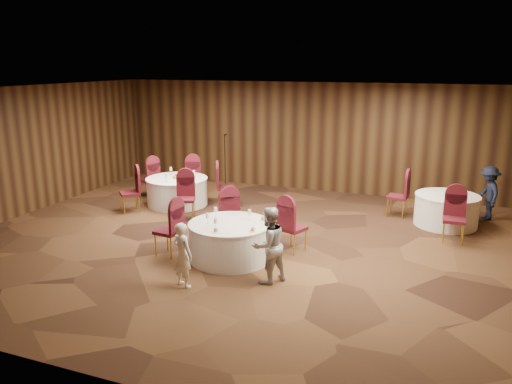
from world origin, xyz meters
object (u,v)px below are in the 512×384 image
(mic_stand, at_px, (225,173))
(man_c, at_px, (488,193))
(table_right, at_px, (446,210))
(woman_b, at_px, (269,245))
(table_main, at_px, (230,241))
(table_left, at_px, (177,191))
(woman_a, at_px, (183,255))

(mic_stand, relative_size, man_c, 1.26)
(table_right, xyz_separation_m, woman_b, (-2.86, -4.49, 0.31))
(man_c, bearing_deg, woman_b, -52.50)
(mic_stand, height_order, woman_b, mic_stand)
(table_main, bearing_deg, mic_stand, 115.51)
(table_left, distance_m, table_right, 6.86)
(table_left, bearing_deg, man_c, 11.69)
(table_left, xyz_separation_m, table_right, (6.82, 0.75, -0.00))
(table_main, height_order, table_left, same)
(woman_a, height_order, man_c, man_c)
(table_right, height_order, woman_a, woman_a)
(woman_a, height_order, woman_b, woman_b)
(woman_b, bearing_deg, table_right, -179.54)
(woman_a, relative_size, man_c, 0.86)
(woman_b, bearing_deg, mic_stand, -116.06)
(table_main, bearing_deg, woman_a, -100.34)
(table_main, xyz_separation_m, woman_a, (-0.26, -1.41, 0.20))
(table_main, height_order, mic_stand, mic_stand)
(table_main, xyz_separation_m, table_left, (-2.91, 3.01, 0.00))
(table_main, height_order, woman_a, woman_a)
(man_c, bearing_deg, table_main, -63.51)
(table_right, distance_m, man_c, 1.29)
(table_left, distance_m, woman_a, 5.16)
(table_left, xyz_separation_m, woman_a, (2.65, -4.42, 0.20))
(table_main, bearing_deg, woman_b, -34.30)
(woman_b, distance_m, man_c, 6.54)
(table_main, xyz_separation_m, mic_stand, (-2.40, 5.04, 0.12))
(table_main, bearing_deg, table_left, 133.98)
(woman_b, height_order, man_c, woman_b)
(table_main, xyz_separation_m, man_c, (4.84, 4.61, 0.29))
(table_right, height_order, man_c, man_c)
(table_main, relative_size, woman_b, 1.18)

